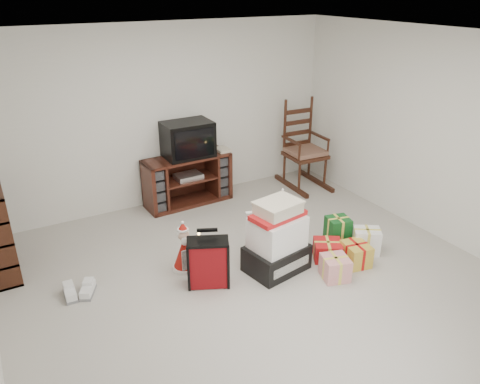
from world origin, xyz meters
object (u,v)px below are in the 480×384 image
at_px(rocking_chair, 302,156).
at_px(crt_television, 188,139).
at_px(santa_figurine, 282,217).
at_px(sneaker_pair, 79,292).
at_px(red_suitcase, 208,263).
at_px(teddy_bear, 253,254).
at_px(gift_pile, 277,241).
at_px(mrs_claus_figurine, 184,251).
at_px(gift_cluster, 348,248).
at_px(tv_stand, 188,180).

relative_size(rocking_chair, crt_television, 2.08).
relative_size(santa_figurine, crt_television, 0.92).
bearing_deg(sneaker_pair, santa_figurine, 13.37).
height_order(sneaker_pair, crt_television, crt_television).
bearing_deg(crt_television, red_suitcase, -108.30).
height_order(teddy_bear, crt_television, crt_television).
relative_size(gift_pile, mrs_claus_figurine, 1.41).
xyz_separation_m(gift_pile, mrs_claus_figurine, (-0.88, 0.52, -0.14)).
height_order(gift_cluster, crt_television, crt_television).
bearing_deg(sneaker_pair, teddy_bear, 0.54).
distance_m(santa_figurine, crt_television, 1.74).
bearing_deg(crt_television, sneaker_pair, -141.28).
bearing_deg(rocking_chair, gift_pile, -129.91).
bearing_deg(rocking_chair, crt_television, 174.67).
xyz_separation_m(santa_figurine, crt_television, (-0.61, 1.46, 0.72)).
bearing_deg(rocking_chair, sneaker_pair, -158.59).
bearing_deg(tv_stand, crt_television, 17.96).
xyz_separation_m(gift_pile, sneaker_pair, (-2.03, 0.59, -0.31)).
distance_m(red_suitcase, mrs_claus_figurine, 0.42).
distance_m(tv_stand, mrs_claus_figurine, 1.74).
relative_size(santa_figurine, sneaker_pair, 1.77).
distance_m(red_suitcase, teddy_bear, 0.62).
bearing_deg(teddy_bear, rocking_chair, 40.93).
bearing_deg(sneaker_pair, crt_television, 50.41).
relative_size(red_suitcase, gift_cluster, 0.65).
relative_size(gift_cluster, crt_television, 1.42).
distance_m(mrs_claus_figurine, crt_television, 1.91).
distance_m(red_suitcase, crt_television, 2.22).
xyz_separation_m(rocking_chair, gift_cluster, (-0.87, -2.07, -0.33)).
bearing_deg(sneaker_pair, gift_pile, -4.03).
distance_m(teddy_bear, mrs_claus_figurine, 0.77).
distance_m(gift_cluster, crt_television, 2.64).
relative_size(red_suitcase, mrs_claus_figurine, 1.07).
height_order(rocking_chair, red_suitcase, rocking_chair).
height_order(gift_pile, crt_television, crt_television).
xyz_separation_m(rocking_chair, teddy_bear, (-1.89, -1.64, -0.34)).
bearing_deg(crt_television, santa_figurine, -66.93).
xyz_separation_m(teddy_bear, crt_television, (0.08, 1.90, 0.82)).
distance_m(santa_figurine, gift_cluster, 0.93).
height_order(teddy_bear, gift_cluster, teddy_bear).
height_order(red_suitcase, teddy_bear, red_suitcase).
distance_m(sneaker_pair, crt_television, 2.61).
bearing_deg(tv_stand, santa_figurine, -68.29).
bearing_deg(red_suitcase, santa_figurine, 47.17).
height_order(tv_stand, teddy_bear, tv_stand).
height_order(rocking_chair, mrs_claus_figurine, rocking_chair).
height_order(tv_stand, gift_pile, gift_pile).
bearing_deg(santa_figurine, crt_television, 112.57).
xyz_separation_m(gift_pile, crt_television, (-0.10, 2.11, 0.60)).
bearing_deg(tv_stand, gift_cluster, -69.40).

